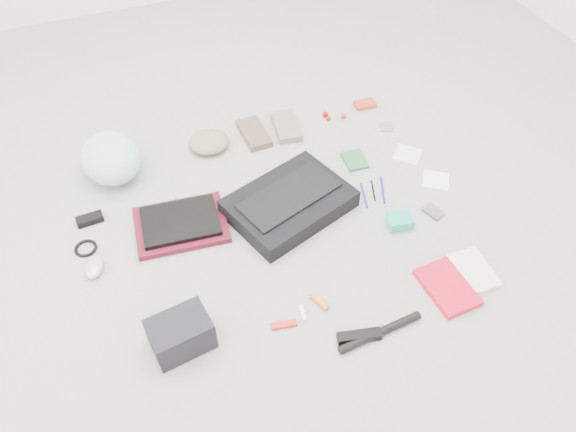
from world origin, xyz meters
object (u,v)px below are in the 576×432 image
object	(u,v)px
accordion_wallet	(400,221)
book_red	(447,287)
laptop	(180,221)
bike_helmet	(111,158)
camera_bag	(181,334)
messenger_bag	(289,203)

from	to	relation	value
accordion_wallet	book_red	bearing A→B (deg)	-78.13
laptop	book_red	xyz separation A→B (m)	(0.82, -0.64, -0.02)
laptop	book_red	bearing A→B (deg)	-32.24
book_red	accordion_wallet	size ratio (longest dim) A/B	2.37
bike_helmet	accordion_wallet	size ratio (longest dim) A/B	3.23
laptop	bike_helmet	distance (m)	0.45
camera_bag	book_red	bearing A→B (deg)	-15.95
bike_helmet	book_red	bearing A→B (deg)	-54.27
camera_bag	accordion_wallet	xyz separation A→B (m)	(0.93, 0.20, -0.04)
book_red	accordion_wallet	bearing A→B (deg)	88.59
book_red	camera_bag	bearing A→B (deg)	168.96
book_red	laptop	bearing A→B (deg)	138.73
messenger_bag	camera_bag	bearing A→B (deg)	-160.39
camera_bag	bike_helmet	bearing A→B (deg)	86.21
book_red	accordion_wallet	world-z (taller)	accordion_wallet
messenger_bag	laptop	bearing A→B (deg)	151.88
messenger_bag	bike_helmet	xyz separation A→B (m)	(-0.62, 0.47, 0.05)
messenger_bag	accordion_wallet	distance (m)	0.44
laptop	camera_bag	distance (m)	0.53
bike_helmet	laptop	bearing A→B (deg)	-73.03
laptop	accordion_wallet	world-z (taller)	accordion_wallet
messenger_bag	bike_helmet	bearing A→B (deg)	123.73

